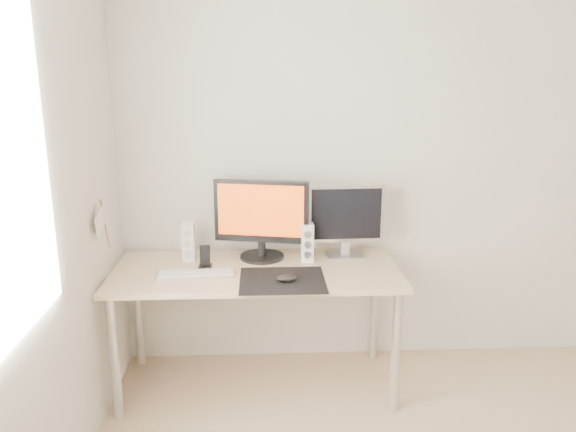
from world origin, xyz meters
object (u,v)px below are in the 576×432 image
mouse (286,278)px  desk (256,281)px  main_monitor (261,217)px  phone_dock (205,261)px  second_monitor (346,217)px  speaker_left (189,242)px  speaker_right (307,243)px  keyboard (196,274)px

mouse → desk: 0.29m
mouse → desk: bearing=125.9°
mouse → main_monitor: bearing=108.0°
main_monitor → phone_dock: size_ratio=4.16×
mouse → second_monitor: size_ratio=0.24×
speaker_left → speaker_right: size_ratio=1.00×
keyboard → phone_dock: phone_dock is taller
mouse → speaker_left: bearing=145.2°
mouse → speaker_right: 0.37m
keyboard → main_monitor: bearing=36.0°
mouse → main_monitor: (-0.13, 0.39, 0.23)m
main_monitor → second_monitor: main_monitor is taller
second_monitor → mouse: bearing=-132.2°
keyboard → phone_dock: size_ratio=3.25×
speaker_left → keyboard: speaker_left is taller
speaker_right → phone_dock: size_ratio=1.70×
speaker_right → keyboard: (-0.62, -0.20, -0.10)m
mouse → desk: size_ratio=0.07×
second_monitor → speaker_left: size_ratio=2.02×
speaker_left → keyboard: bearing=-75.0°
desk → keyboard: size_ratio=3.74×
mouse → second_monitor: bearing=47.8°
phone_dock → speaker_left: bearing=128.3°
speaker_left → phone_dock: (0.11, -0.13, -0.07)m
main_monitor → second_monitor: 0.49m
speaker_right → phone_dock: 0.59m
speaker_right → mouse: bearing=-112.0°
second_monitor → speaker_left: (-0.92, -0.02, -0.13)m
keyboard → phone_dock: (0.04, 0.12, 0.03)m
speaker_right → second_monitor: bearing=16.8°
second_monitor → speaker_right: bearing=-163.2°
phone_dock → second_monitor: bearing=10.8°
desk → main_monitor: (0.03, 0.17, 0.33)m
speaker_left → speaker_right: (0.69, -0.05, 0.00)m
second_monitor → speaker_left: bearing=-178.7°
keyboard → speaker_right: bearing=18.0°
main_monitor → second_monitor: size_ratio=1.21×
mouse → speaker_left: size_ratio=0.49×
main_monitor → speaker_right: 0.30m
main_monitor → second_monitor: (0.49, 0.01, -0.01)m
speaker_right → keyboard: size_ratio=0.52×
speaker_right → main_monitor: bearing=167.6°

